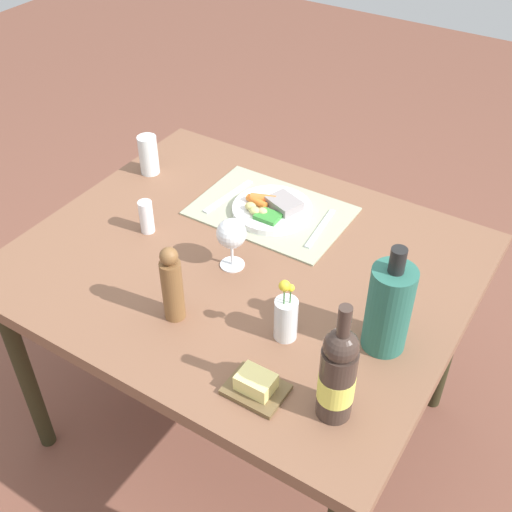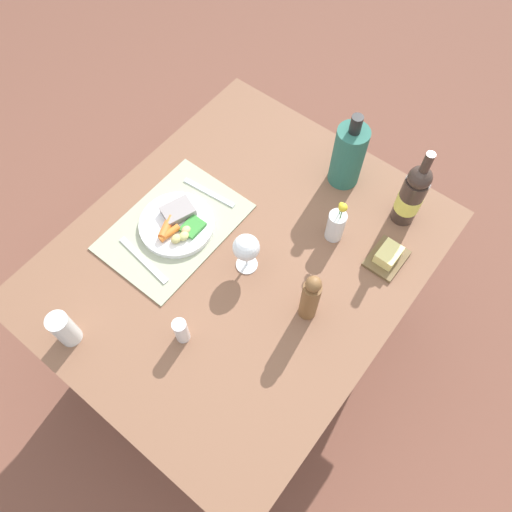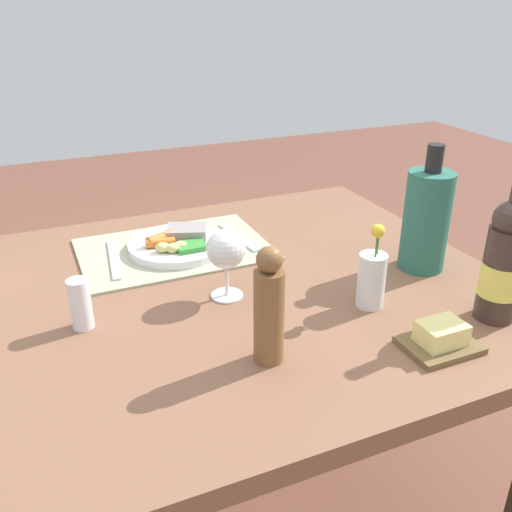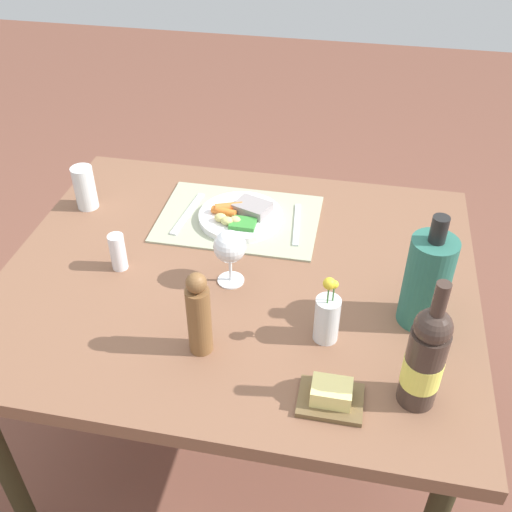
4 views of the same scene
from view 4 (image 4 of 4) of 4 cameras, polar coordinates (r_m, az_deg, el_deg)
ground_plane at (r=2.06m, az=-1.34°, el=-17.35°), size 8.00×8.00×0.00m
dining_table at (r=1.55m, az=-1.69°, el=-3.42°), size 1.19×0.99×0.73m
placemat at (r=1.69m, az=-1.65°, el=3.60°), size 0.45×0.31×0.01m
dinner_plate at (r=1.68m, az=-1.45°, el=3.92°), size 0.24×0.24×0.05m
fork at (r=1.67m, az=3.93°, el=3.06°), size 0.04×0.20×0.00m
knife at (r=1.72m, az=-6.56°, el=4.08°), size 0.04×0.22×0.00m
pepper_mill at (r=1.25m, az=-5.50°, el=-5.64°), size 0.05×0.05×0.21m
butter_dish at (r=1.22m, az=7.20°, el=-13.15°), size 0.13×0.10×0.05m
cooler_bottle at (r=1.36m, az=16.07°, el=-2.27°), size 0.10×0.10×0.29m
water_tumbler at (r=1.79m, az=-16.04°, el=6.09°), size 0.06×0.06×0.13m
wine_glass at (r=1.42m, az=-2.53°, el=0.79°), size 0.08×0.08×0.15m
salt_shaker at (r=1.53m, az=-13.10°, el=0.39°), size 0.04×0.04×0.10m
flower_vase at (r=1.31m, az=6.83°, el=-5.83°), size 0.06×0.06×0.18m
wine_bottle at (r=1.19m, az=15.90°, el=-9.43°), size 0.08×0.08×0.31m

